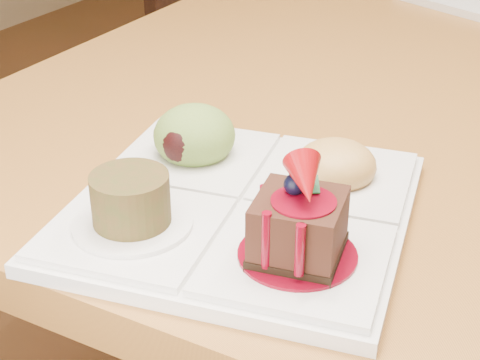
% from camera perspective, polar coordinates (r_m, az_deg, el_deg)
% --- Properties ---
extents(chair_left, '(0.49, 0.49, 0.93)m').
position_cam_1_polar(chair_left, '(1.83, 0.12, 11.66)').
color(chair_left, black).
rests_on(chair_left, ground).
extents(sampler_plate, '(0.31, 0.31, 0.10)m').
position_cam_1_polar(sampler_plate, '(0.60, -0.08, -0.98)').
color(sampler_plate, silver).
rests_on(sampler_plate, dining_table).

